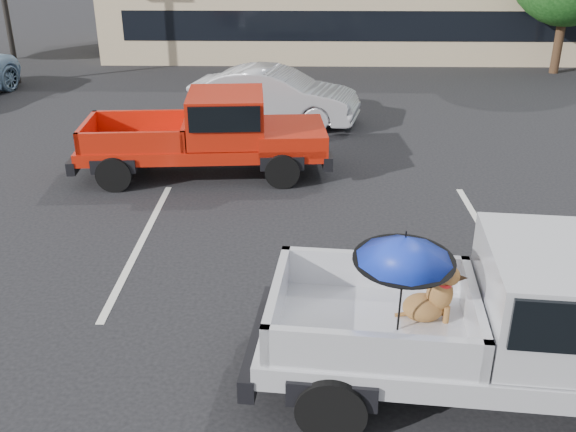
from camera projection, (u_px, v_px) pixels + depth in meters
name	position (u px, v px, depth m)	size (l,w,h in m)	color
ground	(319.00, 307.00, 9.14)	(90.00, 90.00, 0.00)	black
stripe_left	(141.00, 242.00, 11.01)	(0.12, 5.00, 0.01)	silver
stripe_right	(492.00, 245.00, 10.90)	(0.12, 5.00, 0.01)	silver
silver_pickup	(536.00, 317.00, 7.02)	(5.86, 2.54, 2.06)	black
red_pickup	(219.00, 131.00, 13.63)	(5.51, 2.31, 1.78)	black
silver_sedan	(275.00, 96.00, 17.34)	(1.57, 4.50, 1.48)	#A7A8AE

